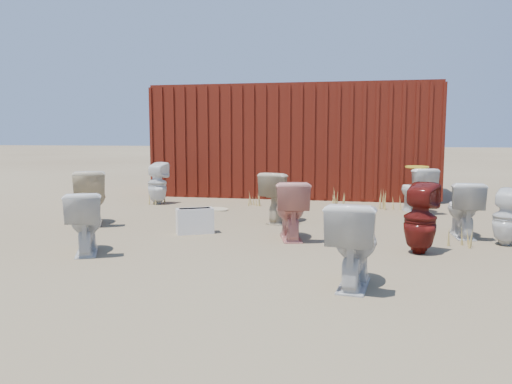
% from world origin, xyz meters
% --- Properties ---
extents(ground, '(100.00, 100.00, 0.00)m').
position_xyz_m(ground, '(0.00, 0.00, 0.00)').
color(ground, brown).
rests_on(ground, ground).
extents(shipping_container, '(6.00, 2.40, 2.40)m').
position_xyz_m(shipping_container, '(0.00, 5.20, 1.20)').
color(shipping_container, '#4E170D').
rests_on(shipping_container, ground).
extents(toilet_front_a, '(0.66, 0.80, 0.71)m').
position_xyz_m(toilet_front_a, '(-1.65, -1.09, 0.36)').
color(toilet_front_a, silver).
rests_on(toilet_front_a, ground).
extents(toilet_front_pink, '(0.59, 0.83, 0.76)m').
position_xyz_m(toilet_front_pink, '(0.55, 0.15, 0.38)').
color(toilet_front_pink, tan).
rests_on(toilet_front_pink, ground).
extents(toilet_front_c, '(0.52, 0.80, 0.77)m').
position_xyz_m(toilet_front_c, '(1.36, -1.76, 0.39)').
color(toilet_front_c, silver).
rests_on(toilet_front_c, ground).
extents(toilet_front_maroon, '(0.48, 0.49, 0.81)m').
position_xyz_m(toilet_front_maroon, '(2.09, -0.35, 0.40)').
color(toilet_front_maroon, '#5D1310').
rests_on(toilet_front_maroon, ground).
extents(toilet_front_e, '(0.43, 0.73, 0.73)m').
position_xyz_m(toilet_front_e, '(2.77, 0.75, 0.37)').
color(toilet_front_e, silver).
rests_on(toilet_front_e, ground).
extents(toilet_back_a, '(0.41, 0.41, 0.82)m').
position_xyz_m(toilet_back_a, '(-2.42, 2.87, 0.41)').
color(toilet_back_a, white).
rests_on(toilet_back_a, ground).
extents(toilet_back_beige_left, '(0.77, 0.92, 0.82)m').
position_xyz_m(toilet_back_beige_left, '(-2.54, 0.62, 0.41)').
color(toilet_back_beige_left, beige).
rests_on(toilet_back_beige_left, ground).
extents(toilet_back_beige_right, '(0.70, 0.87, 0.78)m').
position_xyz_m(toilet_back_beige_right, '(0.27, 1.36, 0.39)').
color(toilet_back_beige_right, '#C0AF8D').
rests_on(toilet_back_beige_right, ground).
extents(toilet_back_yellowlid, '(0.69, 0.87, 0.78)m').
position_xyz_m(toilet_back_yellowlid, '(2.39, 2.77, 0.39)').
color(toilet_back_yellowlid, silver).
rests_on(toilet_back_yellowlid, ground).
extents(toilet_back_e, '(0.44, 0.44, 0.70)m').
position_xyz_m(toilet_back_e, '(3.18, 0.30, 0.35)').
color(toilet_back_e, white).
rests_on(toilet_back_e, ground).
extents(yellow_lid, '(0.40, 0.50, 0.02)m').
position_xyz_m(yellow_lid, '(2.39, 2.77, 0.80)').
color(yellow_lid, gold).
rests_on(yellow_lid, toilet_back_yellowlid).
extents(loose_tank, '(0.54, 0.41, 0.35)m').
position_xyz_m(loose_tank, '(-0.78, 0.24, 0.17)').
color(loose_tank, white).
rests_on(loose_tank, ground).
extents(loose_lid_near, '(0.54, 0.60, 0.02)m').
position_xyz_m(loose_lid_near, '(-1.27, 1.70, 0.01)').
color(loose_lid_near, beige).
rests_on(loose_lid_near, ground).
extents(loose_lid_far, '(0.58, 0.59, 0.02)m').
position_xyz_m(loose_lid_far, '(-1.06, 2.37, 0.01)').
color(loose_lid_far, '#BEB189').
rests_on(loose_lid_far, ground).
extents(weed_clump_a, '(0.36, 0.36, 0.34)m').
position_xyz_m(weed_clump_a, '(-2.43, 2.92, 0.17)').
color(weed_clump_a, '#A48A41').
rests_on(weed_clump_a, ground).
extents(weed_clump_b, '(0.32, 0.32, 0.27)m').
position_xyz_m(weed_clump_b, '(0.38, 2.57, 0.14)').
color(weed_clump_b, '#A48A41').
rests_on(weed_clump_b, ground).
extents(weed_clump_c, '(0.36, 0.36, 0.33)m').
position_xyz_m(weed_clump_c, '(1.98, 2.97, 0.17)').
color(weed_clump_c, '#A48A41').
rests_on(weed_clump_c, ground).
extents(weed_clump_d, '(0.30, 0.30, 0.25)m').
position_xyz_m(weed_clump_d, '(-0.52, 3.13, 0.12)').
color(weed_clump_d, '#A48A41').
rests_on(weed_clump_d, ground).
extents(weed_clump_e, '(0.34, 0.34, 0.29)m').
position_xyz_m(weed_clump_e, '(1.10, 3.50, 0.15)').
color(weed_clump_e, '#A48A41').
rests_on(weed_clump_e, ground).
extents(weed_clump_f, '(0.28, 0.28, 0.22)m').
position_xyz_m(weed_clump_f, '(2.63, 0.08, 0.11)').
color(weed_clump_f, '#A48A41').
rests_on(weed_clump_f, ground).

